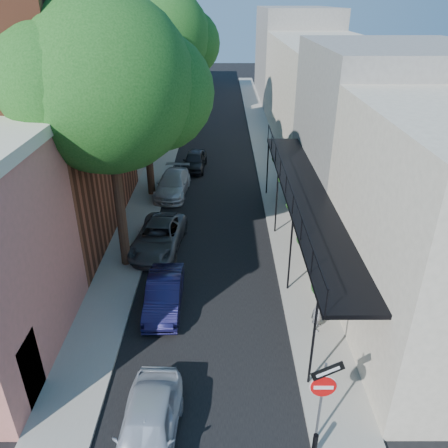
{
  "coord_description": "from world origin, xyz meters",
  "views": [
    {
      "loc": [
        0.62,
        -6.92,
        10.87
      ],
      "look_at": [
        0.65,
        8.65,
        2.8
      ],
      "focal_mm": 35.0,
      "sensor_mm": 36.0,
      "label": 1
    }
  ],
  "objects_px": {
    "sign_post": "(323,390)",
    "pedestrian": "(319,308)",
    "oak_mid": "(150,76)",
    "oak_far": "(168,39)",
    "parked_car_c": "(159,237)",
    "parked_car_e": "(195,161)",
    "parked_car_d": "(173,184)",
    "bollard": "(315,445)",
    "parked_car_b": "(164,294)",
    "parked_car_a": "(148,429)",
    "oak_near": "(119,86)"
  },
  "relations": [
    {
      "from": "sign_post",
      "to": "pedestrian",
      "type": "xyz_separation_m",
      "value": [
        0.89,
        4.54,
        -0.99
      ]
    },
    {
      "from": "oak_mid",
      "to": "oak_far",
      "type": "xyz_separation_m",
      "value": [
        0.06,
        9.04,
        1.2
      ]
    },
    {
      "from": "parked_car_c",
      "to": "parked_car_e",
      "type": "height_order",
      "value": "parked_car_c"
    },
    {
      "from": "oak_far",
      "to": "parked_car_d",
      "type": "bearing_deg",
      "value": -84.63
    },
    {
      "from": "bollard",
      "to": "pedestrian",
      "type": "height_order",
      "value": "pedestrian"
    },
    {
      "from": "oak_mid",
      "to": "pedestrian",
      "type": "distance_m",
      "value": 15.92
    },
    {
      "from": "parked_car_e",
      "to": "pedestrian",
      "type": "distance_m",
      "value": 17.94
    },
    {
      "from": "bollard",
      "to": "oak_far",
      "type": "xyz_separation_m",
      "value": [
        -6.35,
        26.77,
        7.74
      ]
    },
    {
      "from": "bollard",
      "to": "oak_mid",
      "type": "relative_size",
      "value": 0.08
    },
    {
      "from": "sign_post",
      "to": "parked_car_b",
      "type": "relative_size",
      "value": 0.8
    },
    {
      "from": "parked_car_a",
      "to": "parked_car_c",
      "type": "relative_size",
      "value": 0.85
    },
    {
      "from": "oak_near",
      "to": "parked_car_a",
      "type": "height_order",
      "value": "oak_near"
    },
    {
      "from": "oak_near",
      "to": "parked_car_c",
      "type": "relative_size",
      "value": 2.45
    },
    {
      "from": "bollard",
      "to": "parked_car_e",
      "type": "bearing_deg",
      "value": 101.26
    },
    {
      "from": "sign_post",
      "to": "parked_car_e",
      "type": "distance_m",
      "value": 22.14
    },
    {
      "from": "oak_mid",
      "to": "parked_car_d",
      "type": "relative_size",
      "value": 2.26
    },
    {
      "from": "bollard",
      "to": "oak_far",
      "type": "height_order",
      "value": "oak_far"
    },
    {
      "from": "sign_post",
      "to": "parked_car_d",
      "type": "xyz_separation_m",
      "value": [
        -5.66,
        17.18,
        -1.38
      ]
    },
    {
      "from": "parked_car_b",
      "to": "oak_near",
      "type": "bearing_deg",
      "value": 115.76
    },
    {
      "from": "oak_far",
      "to": "parked_car_e",
      "type": "relative_size",
      "value": 3.16
    },
    {
      "from": "oak_near",
      "to": "parked_car_b",
      "type": "bearing_deg",
      "value": -63.29
    },
    {
      "from": "bollard",
      "to": "parked_car_c",
      "type": "bearing_deg",
      "value": 116.63
    },
    {
      "from": "oak_near",
      "to": "parked_car_e",
      "type": "height_order",
      "value": "oak_near"
    },
    {
      "from": "oak_far",
      "to": "parked_car_c",
      "type": "height_order",
      "value": "oak_far"
    },
    {
      "from": "sign_post",
      "to": "pedestrian",
      "type": "bearing_deg",
      "value": 78.95
    },
    {
      "from": "oak_near",
      "to": "oak_mid",
      "type": "relative_size",
      "value": 1.12
    },
    {
      "from": "oak_far",
      "to": "oak_mid",
      "type": "bearing_deg",
      "value": -90.41
    },
    {
      "from": "sign_post",
      "to": "parked_car_b",
      "type": "bearing_deg",
      "value": 129.17
    },
    {
      "from": "sign_post",
      "to": "oak_mid",
      "type": "bearing_deg",
      "value": 110.86
    },
    {
      "from": "parked_car_c",
      "to": "parked_car_d",
      "type": "bearing_deg",
      "value": 95.55
    },
    {
      "from": "oak_near",
      "to": "parked_car_c",
      "type": "xyz_separation_m",
      "value": [
        0.88,
        1.18,
        -7.23
      ]
    },
    {
      "from": "parked_car_a",
      "to": "parked_car_c",
      "type": "xyz_separation_m",
      "value": [
        -1.09,
        10.56,
        -0.03
      ]
    },
    {
      "from": "parked_car_b",
      "to": "pedestrian",
      "type": "distance_m",
      "value": 5.92
    },
    {
      "from": "bollard",
      "to": "parked_car_b",
      "type": "distance_m",
      "value": 7.95
    },
    {
      "from": "oak_far",
      "to": "parked_car_b",
      "type": "distance_m",
      "value": 21.8
    },
    {
      "from": "sign_post",
      "to": "bollard",
      "type": "distance_m",
      "value": 1.6
    },
    {
      "from": "parked_car_a",
      "to": "parked_car_b",
      "type": "height_order",
      "value": "parked_car_a"
    },
    {
      "from": "parked_car_a",
      "to": "pedestrian",
      "type": "distance_m",
      "value": 7.15
    },
    {
      "from": "oak_mid",
      "to": "oak_far",
      "type": "distance_m",
      "value": 9.12
    },
    {
      "from": "parked_car_a",
      "to": "parked_car_e",
      "type": "xyz_separation_m",
      "value": [
        0.0,
        21.71,
        -0.04
      ]
    },
    {
      "from": "oak_mid",
      "to": "pedestrian",
      "type": "relative_size",
      "value": 5.51
    },
    {
      "from": "parked_car_b",
      "to": "pedestrian",
      "type": "height_order",
      "value": "pedestrian"
    },
    {
      "from": "parked_car_b",
      "to": "parked_car_e",
      "type": "bearing_deg",
      "value": 88.01
    },
    {
      "from": "parked_car_a",
      "to": "pedestrian",
      "type": "height_order",
      "value": "pedestrian"
    },
    {
      "from": "parked_car_a",
      "to": "parked_car_c",
      "type": "height_order",
      "value": "parked_car_a"
    },
    {
      "from": "parked_car_c",
      "to": "parked_car_b",
      "type": "bearing_deg",
      "value": -74.49
    },
    {
      "from": "oak_far",
      "to": "pedestrian",
      "type": "relative_size",
      "value": 6.43
    },
    {
      "from": "oak_near",
      "to": "bollard",
      "type": "bearing_deg",
      "value": -56.88
    },
    {
      "from": "sign_post",
      "to": "oak_near",
      "type": "xyz_separation_m",
      "value": [
        -6.53,
        9.29,
        5.84
      ]
    },
    {
      "from": "pedestrian",
      "to": "parked_car_a",
      "type": "bearing_deg",
      "value": 152.78
    }
  ]
}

